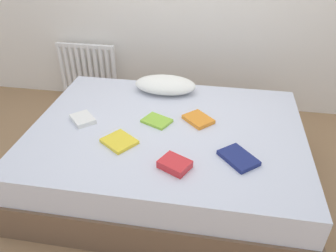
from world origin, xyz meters
TOP-DOWN VIEW (x-y plane):
  - ground_plane at (0.00, 0.00)m, footprint 8.00×8.00m
  - bed at (0.00, 0.00)m, footprint 2.00×1.50m
  - radiator at (-1.09, 1.20)m, footprint 0.64×0.04m
  - pillow at (-0.11, 0.55)m, footprint 0.52×0.30m
  - textbook_yellow at (-0.29, -0.24)m, footprint 0.28×0.27m
  - textbook_white at (-0.63, -0.02)m, footprint 0.23×0.23m
  - textbook_lime at (-0.09, 0.06)m, footprint 0.24×0.22m
  - textbook_navy at (0.51, -0.29)m, footprint 0.28×0.29m
  - textbook_red at (0.12, -0.43)m, footprint 0.22×0.20m
  - textbook_orange at (0.22, 0.13)m, footprint 0.26×0.26m

SIDE VIEW (x-z plane):
  - ground_plane at x=0.00m, z-range 0.00..0.00m
  - bed at x=0.00m, z-range 0.00..0.50m
  - radiator at x=-1.09m, z-range 0.09..0.64m
  - textbook_lime at x=-0.09m, z-range 0.50..0.52m
  - textbook_yellow at x=-0.29m, z-range 0.50..0.52m
  - textbook_navy at x=0.51m, z-range 0.50..0.53m
  - textbook_orange at x=0.22m, z-range 0.50..0.53m
  - textbook_white at x=-0.63m, z-range 0.50..0.53m
  - textbook_red at x=0.12m, z-range 0.50..0.55m
  - pillow at x=-0.11m, z-range 0.50..0.63m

